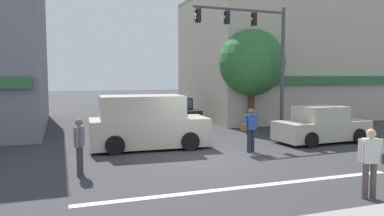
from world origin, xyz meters
TOP-DOWN VIEW (x-y plane):
  - ground_plane at (0.00, 0.00)m, footprint 120.00×120.00m
  - lane_marking_stripe at (0.00, -3.50)m, footprint 9.00×0.24m
  - building_right_corner at (10.02, 10.95)m, footprint 12.10×9.21m
  - street_tree at (5.33, 6.27)m, footprint 3.63×3.63m
  - traffic_light_mast at (4.55, 4.02)m, footprint 4.89×0.43m
  - sedan_crossing_rightbound at (1.82, 9.16)m, footprint 2.06×4.19m
  - van_parked_curbside at (-1.40, 2.43)m, footprint 4.69×2.22m
  - sedan_crossing_leftbound at (6.03, 1.25)m, footprint 4.19×2.05m
  - pedestrian_foreground_with_bag at (2.23, -5.30)m, footprint 0.65×0.49m
  - pedestrian_mid_crossing at (-4.12, -0.87)m, footprint 0.32×0.55m
  - pedestrian_far_side at (2.12, 0.40)m, footprint 0.68×0.29m

SIDE VIEW (x-z plane):
  - ground_plane at x=0.00m, z-range 0.00..0.00m
  - lane_marking_stripe at x=0.00m, z-range 0.00..0.01m
  - sedan_crossing_rightbound at x=1.82m, z-range -0.08..1.50m
  - sedan_crossing_leftbound at x=6.03m, z-range -0.08..1.50m
  - pedestrian_mid_crossing at x=-4.12m, z-range 0.11..1.78m
  - pedestrian_foreground_with_bag at x=2.23m, z-range 0.12..1.79m
  - pedestrian_far_side at x=2.12m, z-range 0.12..1.79m
  - van_parked_curbside at x=-1.40m, z-range -0.05..2.06m
  - street_tree at x=5.33m, z-range 0.88..6.28m
  - building_right_corner at x=10.02m, z-range 0.00..8.17m
  - traffic_light_mast at x=4.55m, z-range 1.20..7.40m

